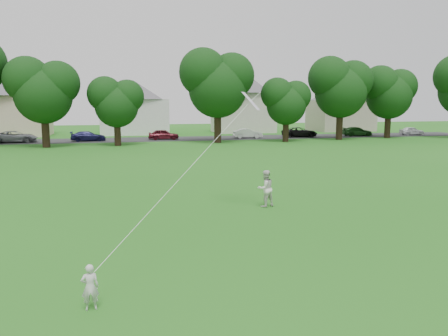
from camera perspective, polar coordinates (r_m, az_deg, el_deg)
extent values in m
plane|color=#1E6116|center=(12.22, -2.83, -12.28)|extent=(160.00, 160.00, 0.00)
cube|color=#2D2D30|center=(53.45, -11.23, 3.67)|extent=(90.00, 7.00, 0.01)
imported|color=silver|center=(9.89, -17.10, -14.65)|extent=(0.39, 0.27, 1.01)
imported|color=silver|center=(18.40, 5.43, -2.68)|extent=(0.89, 0.78, 1.56)
plane|color=white|center=(17.73, 3.53, 8.72)|extent=(1.02, 1.16, 0.72)
cylinder|color=white|center=(13.33, -3.73, 0.87)|extent=(0.01, 0.01, 10.49)
cylinder|color=black|center=(46.42, -22.28, 4.61)|extent=(0.73, 0.73, 3.41)
cylinder|color=black|center=(46.09, -13.73, 4.54)|extent=(0.67, 0.67, 2.72)
cylinder|color=black|center=(48.24, -0.84, 5.69)|extent=(0.78, 0.78, 3.97)
cylinder|color=black|center=(49.93, 8.07, 5.01)|extent=(0.68, 0.68, 2.77)
cylinder|color=black|center=(54.04, 14.84, 5.61)|extent=(0.76, 0.76, 3.79)
cylinder|color=black|center=(58.71, 20.59, 5.40)|extent=(0.74, 0.74, 3.47)
imported|color=gray|center=(53.55, -25.60, 3.71)|extent=(4.79, 2.53, 1.28)
imported|color=#151541|center=(52.48, -17.32, 3.99)|extent=(3.97, 1.76, 1.13)
imported|color=#53101A|center=(52.61, -7.89, 4.36)|extent=(3.73, 1.76, 1.24)
imported|color=silver|center=(54.63, 3.10, 4.55)|extent=(3.70, 1.57, 1.19)
imported|color=black|center=(57.00, 9.85, 4.63)|extent=(4.62, 2.34, 1.25)
imported|color=#194818|center=(60.70, 16.97, 4.59)|extent=(4.24, 2.10, 1.19)
imported|color=white|center=(65.32, 23.32, 4.48)|extent=(3.35, 1.58, 1.11)
cube|color=beige|center=(64.76, -26.05, 6.13)|extent=(9.50, 7.35, 5.30)
pyramid|color=#535056|center=(64.86, -26.38, 11.04)|extent=(13.70, 13.70, 2.91)
cube|color=white|center=(63.29, -11.67, 6.58)|extent=(9.17, 7.34, 4.85)
pyramid|color=#535056|center=(63.35, -11.81, 11.18)|extent=(13.22, 13.22, 2.67)
cube|color=beige|center=(65.78, 2.49, 7.22)|extent=(8.56, 6.35, 5.81)
pyramid|color=#535056|center=(65.93, 2.53, 12.53)|extent=(12.35, 12.35, 3.19)
cube|color=#B5A996|center=(71.86, 14.93, 6.64)|extent=(8.74, 7.16, 4.76)
pyramid|color=#535056|center=(71.90, 15.09, 10.62)|extent=(12.61, 12.61, 2.62)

